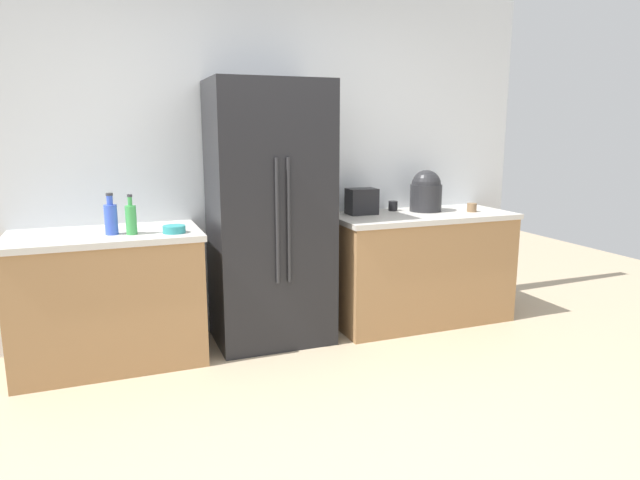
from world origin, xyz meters
The scene contains 12 objects.
ground_plane centered at (0.00, 0.00, 0.00)m, with size 9.88×9.88×0.00m, color tan.
kitchen_back_panel centered at (0.00, 2.02, 1.31)m, with size 4.79×0.10×2.62m, color silver.
counter_left centered at (-1.02, 1.63, 0.44)m, with size 1.21×0.68×0.89m.
counter_right centered at (1.35, 1.63, 0.44)m, with size 1.46×0.68×0.89m.
refrigerator centered at (0.10, 1.65, 0.94)m, with size 0.83×0.63×1.88m.
toaster centered at (0.88, 1.76, 0.99)m, with size 0.23×0.16×0.20m, color black.
rice_cooker centered at (1.44, 1.72, 1.05)m, with size 0.26×0.26×0.34m.
bottle_a centered at (-0.97, 1.55, 0.99)m, with size 0.08×0.08×0.27m.
bottle_b centered at (-0.85, 1.51, 0.99)m, with size 0.07×0.07×0.26m.
cup_a centered at (1.77, 1.55, 0.92)m, with size 0.08×0.08×0.07m, color brown.
cup_b centered at (1.20, 1.84, 0.93)m, with size 0.08×0.08×0.08m, color black.
bowl_a centered at (-0.59, 1.47, 0.91)m, with size 0.14×0.14×0.05m, color teal.
Camera 1 is at (-0.99, -2.19, 1.55)m, focal length 31.35 mm.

